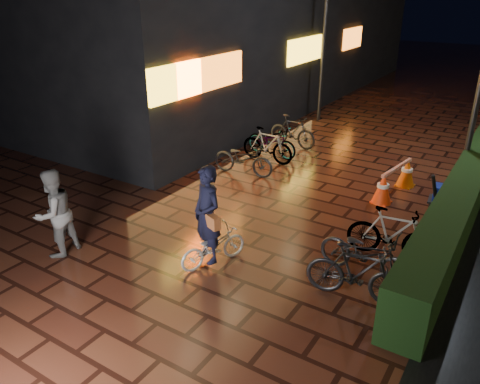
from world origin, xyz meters
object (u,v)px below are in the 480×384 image
Objects in this scene: bystander_person at (54,213)px; traffic_barrier at (395,180)px; cyclist at (210,230)px; cart_assembly at (443,195)px.

bystander_person is 7.92m from traffic_barrier.
bystander_person is 3.00m from cyclist.
bystander_person is 8.12m from cart_assembly.
cyclist is (2.72, 1.25, -0.14)m from bystander_person.
cyclist reaches higher than bystander_person.
bystander_person reaches higher than cart_assembly.
cyclist reaches higher than cart_assembly.
cart_assembly is at bearing -34.00° from traffic_barrier.
traffic_barrier is at bearing 68.92° from cyclist.
bystander_person is 0.95× the size of traffic_barrier.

